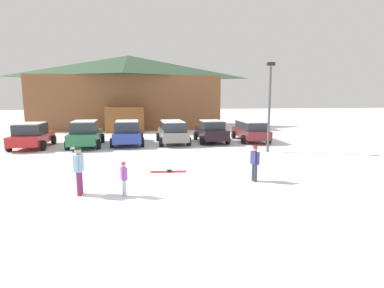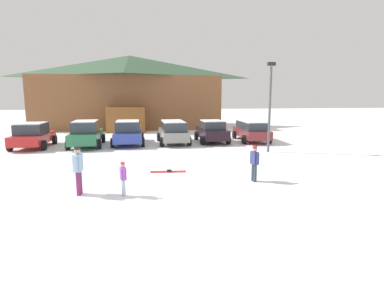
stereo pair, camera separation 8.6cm
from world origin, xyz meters
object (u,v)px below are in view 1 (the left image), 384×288
at_px(parked_black_sedan, 211,131).
at_px(skier_teen_in_navy_coat, 255,162).
at_px(parked_blue_hatchback, 128,132).
at_px(skier_adult_in_blue_parka, 79,168).
at_px(ski_lodge, 129,91).
at_px(parked_grey_wagon, 173,131).
at_px(skier_child_in_purple_jacket, 124,177).
at_px(parked_red_sedan, 32,135).
at_px(parked_maroon_van, 250,130).
at_px(pair_of_skis, 169,172).
at_px(lamp_post, 269,102).
at_px(parked_green_coupe, 86,134).

xyz_separation_m(parked_black_sedan, skier_teen_in_navy_coat, (-0.71, -10.65, -0.03)).
distance_m(parked_blue_hatchback, parked_black_sedan, 6.07).
height_order(parked_black_sedan, skier_adult_in_blue_parka, skier_adult_in_blue_parka).
relative_size(ski_lodge, skier_teen_in_navy_coat, 14.20).
distance_m(parked_grey_wagon, skier_child_in_purple_jacket, 11.79).
relative_size(parked_red_sedan, parked_maroon_van, 0.89).
bearing_deg(skier_child_in_purple_jacket, pair_of_skis, 60.29).
xyz_separation_m(skier_teen_in_navy_coat, lamp_post, (3.21, 6.10, 2.21)).
xyz_separation_m(skier_teen_in_navy_coat, skier_adult_in_blue_parka, (-6.45, -0.62, 0.15)).
bearing_deg(skier_child_in_purple_jacket, parked_maroon_van, 53.22).
distance_m(parked_red_sedan, pair_of_skis, 11.53).
bearing_deg(skier_child_in_purple_jacket, ski_lodge, 91.69).
bearing_deg(parked_green_coupe, skier_adult_in_blue_parka, -81.19).
xyz_separation_m(parked_blue_hatchback, skier_child_in_purple_jacket, (0.40, -11.56, -0.19)).
relative_size(parked_green_coupe, lamp_post, 0.89).
xyz_separation_m(parked_maroon_van, skier_child_in_purple_jacket, (-8.76, -11.72, -0.19)).
xyz_separation_m(parked_blue_hatchback, skier_adult_in_blue_parka, (-1.09, -11.17, 0.09)).
bearing_deg(parked_black_sedan, lamp_post, -61.27).
bearing_deg(parked_green_coupe, parked_blue_hatchback, 8.27).
bearing_deg(parked_grey_wagon, skier_child_in_purple_jacket, -103.66).
relative_size(parked_maroon_van, pair_of_skis, 2.98).
distance_m(parked_grey_wagon, pair_of_skis, 8.50).
bearing_deg(parked_maroon_van, skier_child_in_purple_jacket, -126.78).
height_order(parked_blue_hatchback, skier_teen_in_navy_coat, parked_blue_hatchback).
xyz_separation_m(ski_lodge, lamp_post, (8.90, -17.70, -0.99)).
relative_size(parked_maroon_van, skier_teen_in_navy_coat, 3.37).
bearing_deg(parked_maroon_van, pair_of_skis, -129.02).
relative_size(parked_blue_hatchback, parked_black_sedan, 1.13).
height_order(ski_lodge, skier_child_in_purple_jacket, ski_lodge).
height_order(parked_blue_hatchback, parked_grey_wagon, parked_blue_hatchback).
distance_m(parked_maroon_van, pair_of_skis, 11.17).
bearing_deg(parked_blue_hatchback, skier_child_in_purple_jacket, -88.03).
xyz_separation_m(parked_green_coupe, skier_adult_in_blue_parka, (1.67, -10.77, 0.07)).
distance_m(parked_grey_wagon, parked_maroon_van, 5.98).
relative_size(parked_red_sedan, lamp_post, 0.80).
xyz_separation_m(parked_red_sedan, parked_maroon_van, (15.29, 0.67, 0.01)).
height_order(parked_red_sedan, parked_blue_hatchback, parked_blue_hatchback).
height_order(parked_red_sedan, parked_black_sedan, parked_red_sedan).
relative_size(ski_lodge, parked_green_coupe, 4.21).
xyz_separation_m(ski_lodge, skier_child_in_purple_jacket, (0.73, -24.81, -3.34)).
distance_m(parked_green_coupe, parked_maroon_van, 11.94).
bearing_deg(parked_red_sedan, ski_lodge, 67.16).
relative_size(parked_grey_wagon, lamp_post, 0.81).
height_order(parked_grey_wagon, parked_maroon_van, parked_grey_wagon).
relative_size(parked_blue_hatchback, pair_of_skis, 2.91).
height_order(skier_teen_in_navy_coat, lamp_post, lamp_post).
relative_size(skier_adult_in_blue_parka, pair_of_skis, 1.05).
relative_size(parked_grey_wagon, parked_black_sedan, 1.04).
relative_size(parked_black_sedan, skier_child_in_purple_jacket, 3.53).
height_order(skier_child_in_purple_jacket, pair_of_skis, skier_child_in_purple_jacket).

